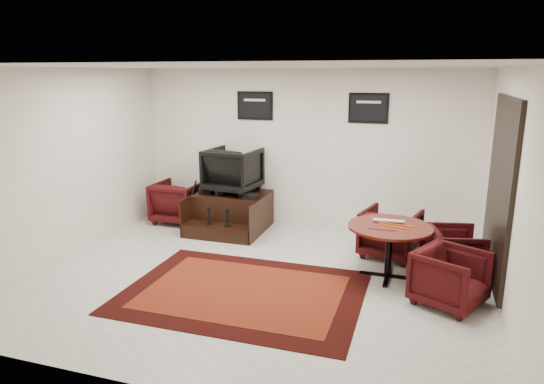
# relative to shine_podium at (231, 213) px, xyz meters

# --- Properties ---
(ground) EXTENTS (6.00, 6.00, 0.00)m
(ground) POSITION_rel_shine_podium_xyz_m (1.17, -1.91, -0.30)
(ground) COLOR beige
(ground) RESTS_ON ground
(room_shell) EXTENTS (6.02, 5.02, 2.81)m
(room_shell) POSITION_rel_shine_podium_xyz_m (1.58, -1.79, 1.49)
(room_shell) COLOR white
(room_shell) RESTS_ON ground
(area_rug) EXTENTS (2.98, 2.24, 0.01)m
(area_rug) POSITION_rel_shine_podium_xyz_m (1.14, -2.35, -0.29)
(area_rug) COLOR black
(area_rug) RESTS_ON ground
(shine_podium) EXTENTS (1.25, 1.29, 0.64)m
(shine_podium) POSITION_rel_shine_podium_xyz_m (0.00, 0.00, 0.00)
(shine_podium) COLOR black
(shine_podium) RESTS_ON ground
(shine_chair) EXTENTS (0.93, 0.88, 0.88)m
(shine_chair) POSITION_rel_shine_podium_xyz_m (0.00, 0.14, 0.79)
(shine_chair) COLOR black
(shine_chair) RESTS_ON shine_podium
(shoes_pair) EXTENTS (0.26, 0.30, 0.10)m
(shoes_pair) POSITION_rel_shine_podium_xyz_m (-0.43, -0.08, 0.40)
(shoes_pair) COLOR black
(shoes_pair) RESTS_ON shine_podium
(polish_kit) EXTENTS (0.27, 0.21, 0.09)m
(polish_kit) POSITION_rel_shine_podium_xyz_m (0.45, -0.22, 0.39)
(polish_kit) COLOR black
(polish_kit) RESTS_ON shine_podium
(umbrella_black) EXTENTS (0.34, 0.13, 0.91)m
(umbrella_black) POSITION_rel_shine_podium_xyz_m (-0.73, -0.15, 0.16)
(umbrella_black) COLOR black
(umbrella_black) RESTS_ON ground
(umbrella_hooked) EXTENTS (0.33, 0.12, 0.89)m
(umbrella_hooked) POSITION_rel_shine_podium_xyz_m (-0.76, -0.07, 0.15)
(umbrella_hooked) COLOR black
(umbrella_hooked) RESTS_ON ground
(armchair_side) EXTENTS (0.82, 0.77, 0.84)m
(armchair_side) POSITION_rel_shine_podium_xyz_m (-1.10, 0.10, 0.12)
(armchair_side) COLOR black
(armchair_side) RESTS_ON ground
(meeting_table) EXTENTS (1.12, 1.12, 0.73)m
(meeting_table) POSITION_rel_shine_podium_xyz_m (2.84, -1.29, 0.35)
(meeting_table) COLOR #450F09
(meeting_table) RESTS_ON ground
(table_chair_back) EXTENTS (0.94, 0.90, 0.81)m
(table_chair_back) POSITION_rel_shine_podium_xyz_m (2.81, -0.49, 0.11)
(table_chair_back) COLOR black
(table_chair_back) RESTS_ON ground
(table_chair_window) EXTENTS (0.81, 0.85, 0.74)m
(table_chair_window) POSITION_rel_shine_podium_xyz_m (3.68, -0.98, 0.08)
(table_chair_window) COLOR black
(table_chair_window) RESTS_ON ground
(table_chair_corner) EXTENTS (0.95, 0.97, 0.76)m
(table_chair_corner) POSITION_rel_shine_podium_xyz_m (3.61, -1.91, 0.08)
(table_chair_corner) COLOR black
(table_chair_corner) RESTS_ON ground
(paper_roll) EXTENTS (0.42, 0.07, 0.05)m
(paper_roll) POSITION_rel_shine_podium_xyz_m (2.81, -1.16, 0.46)
(paper_roll) COLOR silver
(paper_roll) RESTS_ON meeting_table
(table_clutter) EXTENTS (0.57, 0.33, 0.01)m
(table_clutter) POSITION_rel_shine_podium_xyz_m (2.88, -1.33, 0.44)
(table_clutter) COLOR orange
(table_clutter) RESTS_ON meeting_table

